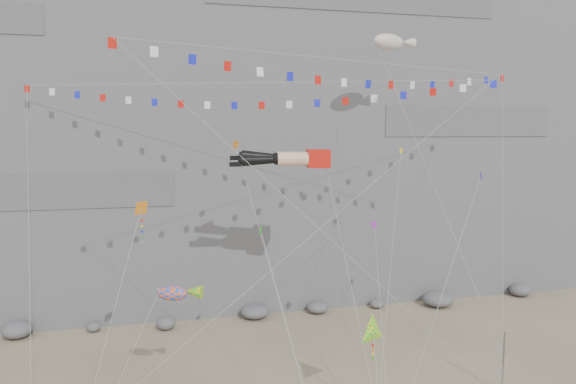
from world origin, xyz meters
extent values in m
cube|color=slate|center=(0.00, 32.00, 25.00)|extent=(80.00, 28.00, 50.00)
cylinder|color=slate|center=(13.02, -1.27, 2.02)|extent=(0.12, 0.12, 4.05)
cube|color=red|center=(2.73, 6.71, 15.08)|extent=(1.93, 2.40, 1.28)
cylinder|color=#E4AA8E|center=(0.79, 6.41, 15.08)|extent=(2.29, 1.31, 0.94)
sphere|color=black|center=(-0.27, 6.60, 15.08)|extent=(0.86, 0.86, 0.86)
cone|color=black|center=(-1.53, 6.83, 15.00)|extent=(2.68, 1.23, 0.88)
cube|color=black|center=(-3.22, 7.14, 14.72)|extent=(0.89, 0.51, 0.31)
cylinder|color=#E4AA8E|center=(1.01, 7.67, 15.08)|extent=(2.29, 1.31, 0.94)
sphere|color=black|center=(-0.05, 7.86, 15.08)|extent=(0.86, 0.86, 0.86)
cone|color=black|center=(-1.30, 8.09, 15.20)|extent=(2.69, 1.23, 0.94)
cube|color=black|center=(-2.99, 8.39, 15.11)|extent=(0.89, 0.51, 0.31)
cylinder|color=gray|center=(2.27, -0.96, 7.56)|extent=(0.03, 0.03, 21.49)
cylinder|color=gray|center=(-8.51, 3.21, 10.33)|extent=(0.03, 0.03, 27.93)
cylinder|color=gray|center=(8.41, 0.71, 10.86)|extent=(0.03, 0.03, 23.79)
cylinder|color=gray|center=(-11.51, -0.85, 6.31)|extent=(0.03, 0.03, 13.99)
cylinder|color=gray|center=(-10.60, -1.83, 3.81)|extent=(0.03, 0.03, 10.53)
cylinder|color=gray|center=(11.98, 4.77, 12.18)|extent=(0.03, 0.03, 28.05)
cylinder|color=gray|center=(-1.85, 1.50, 8.05)|extent=(0.03, 0.03, 22.15)
cylinder|color=gray|center=(4.44, -1.11, 5.28)|extent=(0.03, 0.03, 15.16)
cylinder|color=gray|center=(-1.60, -1.95, 5.36)|extent=(0.03, 0.03, 14.73)
cylinder|color=gray|center=(5.88, 0.95, 7.78)|extent=(0.03, 0.03, 22.57)
cylinder|color=gray|center=(8.22, -1.62, 7.02)|extent=(0.03, 0.03, 18.04)
camera|label=1|loc=(-9.35, -31.94, 17.06)|focal=35.00mm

